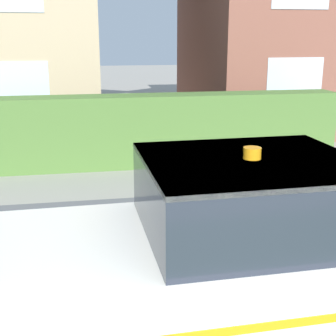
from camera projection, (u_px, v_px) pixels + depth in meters
road_strip at (179, 272)px, 5.36m from camera, size 28.00×5.22×0.01m
garden_hedge at (134, 131)px, 9.54m from camera, size 8.52×0.71×1.45m
police_car at (216, 259)px, 4.04m from camera, size 4.18×1.86×1.73m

